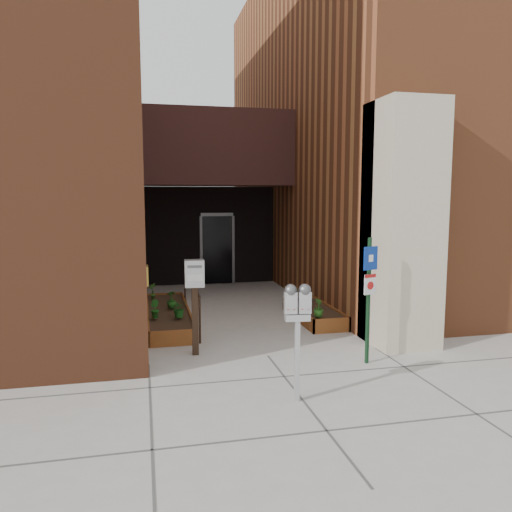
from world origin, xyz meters
TOP-DOWN VIEW (x-y plane):
  - ground at (0.00, 0.00)m, footprint 80.00×80.00m
  - architecture at (-0.18, 6.89)m, footprint 20.00×14.60m
  - planter_left at (-1.55, 2.70)m, footprint 0.90×3.60m
  - planter_right at (1.60, 2.20)m, footprint 0.80×2.20m
  - handrail at (-1.05, 2.65)m, footprint 0.04×3.34m
  - parking_meter at (-0.08, -1.90)m, footprint 0.36×0.18m
  - sign_post at (1.50, -0.71)m, footprint 0.27×0.11m
  - payment_dropbox at (-1.20, 0.37)m, footprint 0.34×0.27m
  - shrub_left_a at (-1.36, 1.88)m, footprint 0.40×0.40m
  - shrub_left_b at (-1.85, 1.94)m, footprint 0.27×0.27m
  - shrub_left_c at (-1.47, 2.76)m, footprint 0.26×0.26m
  - shrub_left_d at (-1.85, 3.86)m, footprint 0.27×0.27m
  - shrub_right_a at (1.38, 1.30)m, footprint 0.29×0.29m
  - shrub_right_b at (1.40, 2.29)m, footprint 0.19×0.19m
  - shrub_right_c at (1.47, 3.10)m, footprint 0.40×0.40m

SIDE VIEW (x-z plane):
  - ground at x=0.00m, z-range 0.00..0.00m
  - planter_left at x=-1.55m, z-range -0.02..0.28m
  - planter_right at x=1.60m, z-range -0.02..0.28m
  - shrub_right_c at x=1.47m, z-range 0.30..0.62m
  - shrub_right_b at x=1.40m, z-range 0.30..0.63m
  - shrub_left_a at x=-1.36m, z-range 0.30..0.66m
  - shrub_left_b at x=-1.85m, z-range 0.30..0.67m
  - shrub_right_a at x=1.38m, z-range 0.30..0.67m
  - shrub_left_d at x=-1.85m, z-range 0.30..0.68m
  - shrub_left_c at x=-1.47m, z-range 0.30..0.68m
  - handrail at x=-1.05m, z-range 0.30..1.20m
  - payment_dropbox at x=-1.20m, z-range 0.36..2.02m
  - parking_meter at x=-0.08m, z-range 0.44..2.03m
  - sign_post at x=1.50m, z-range 0.24..2.30m
  - architecture at x=-0.18m, z-range -0.02..9.98m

